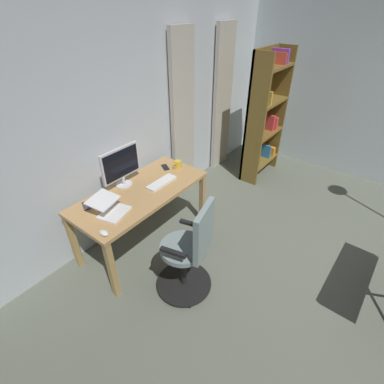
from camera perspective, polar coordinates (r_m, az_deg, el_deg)
name	(u,v)px	position (r m, az deg, el deg)	size (l,w,h in m)	color
ground_plane	(371,303)	(3.43, 32.53, -18.44)	(7.45, 7.45, 0.00)	#5F6457
back_room_partition	(150,112)	(3.62, -8.61, 15.81)	(5.16, 0.10, 2.64)	silver
curtain_left_panel	(222,101)	(4.75, 6.19, 17.81)	(0.45, 0.06, 2.23)	#BEB6A6
curtain_right_panel	(183,119)	(3.97, -1.88, 14.67)	(0.44, 0.06, 2.23)	#BEB6A6
desk	(142,197)	(3.15, -10.20, -1.05)	(1.53, 0.70, 0.74)	tan
office_chair	(190,254)	(2.68, -0.49, -12.38)	(0.56, 0.56, 1.06)	black
computer_monitor	(121,165)	(3.12, -14.23, 5.36)	(0.49, 0.18, 0.45)	silver
computer_keyboard	(162,182)	(3.19, -6.20, 1.94)	(0.38, 0.13, 0.02)	white
laptop	(110,208)	(2.82, -16.30, -3.14)	(0.36, 0.39, 0.15)	white
computer_mouse	(104,233)	(2.61, -17.48, -7.94)	(0.06, 0.10, 0.04)	white
cell_phone_face_up	(86,206)	(3.02, -20.67, -2.60)	(0.07, 0.14, 0.01)	#333338
cell_phone_by_monitor	(165,167)	(3.50, -5.45, 5.03)	(0.07, 0.14, 0.01)	black
mug_coffee	(178,164)	(3.48, -2.93, 5.67)	(0.13, 0.09, 0.09)	gold
bookshelf	(264,116)	(4.61, 14.34, 14.71)	(0.80, 0.30, 1.94)	brown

